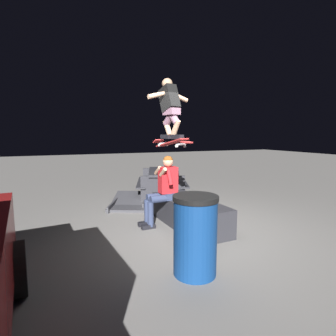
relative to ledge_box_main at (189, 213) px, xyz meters
name	(u,v)px	position (x,y,z in m)	size (l,w,h in m)	color
ground_plane	(195,229)	(-0.22, -0.01, -0.25)	(40.00, 40.00, 0.00)	slate
ledge_box_main	(189,213)	(0.00, 0.00, 0.00)	(1.89, 0.73, 0.50)	#28282D
person_sitting_on_ledge	(163,187)	(0.25, 0.43, 0.50)	(0.59, 0.76, 1.34)	#2D3856
skateboard	(172,143)	(0.19, 0.28, 1.33)	(1.04, 0.41, 0.18)	#B72D2D
skater_airborne	(170,106)	(0.25, 0.29, 2.02)	(0.64, 0.88, 1.12)	black
kicker_ramp	(130,203)	(1.88, 0.65, -0.20)	(1.54, 1.36, 0.31)	#38383D
picnic_table_back	(162,179)	(2.39, -0.39, 0.25)	(2.05, 1.84, 0.75)	#28282D
trash_bin	(195,235)	(-1.61, 0.75, 0.25)	(0.56, 0.56, 1.00)	navy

